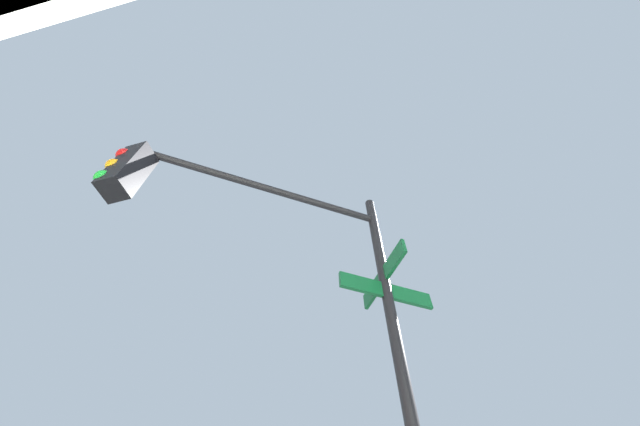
# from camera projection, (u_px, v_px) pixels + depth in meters

# --- Properties ---
(traffic_signal_near) EXTENTS (3.13, 2.34, 5.83)m
(traffic_signal_near) POSITION_uv_depth(u_px,v_px,m) (264.00, 262.00, 3.59)
(traffic_signal_near) COLOR black
(traffic_signal_near) RESTS_ON ground_plane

